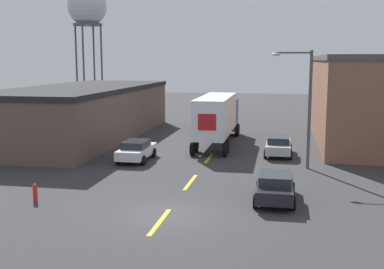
% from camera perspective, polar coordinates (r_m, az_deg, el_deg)
% --- Properties ---
extents(ground_plane, '(160.00, 160.00, 0.00)m').
position_cam_1_polar(ground_plane, '(21.82, -3.18, -9.45)').
color(ground_plane, '#333335').
extents(road_centerline, '(0.20, 17.19, 0.01)m').
position_cam_1_polar(road_centerline, '(27.32, -0.19, -5.66)').
color(road_centerline, gold).
rests_on(road_centerline, ground_plane).
extents(warehouse_left, '(9.01, 23.74, 4.56)m').
position_cam_1_polar(warehouse_left, '(43.56, -12.63, 2.62)').
color(warehouse_left, brown).
rests_on(warehouse_left, ground_plane).
extents(semi_truck, '(2.68, 12.24, 4.01)m').
position_cam_1_polar(semi_truck, '(39.24, 3.10, 2.28)').
color(semi_truck, navy).
rests_on(semi_truck, ground_plane).
extents(parked_car_left_far, '(1.95, 4.25, 1.41)m').
position_cam_1_polar(parked_car_left_far, '(33.13, -6.61, -1.83)').
color(parked_car_left_far, silver).
rests_on(parked_car_left_far, ground_plane).
extents(parked_car_right_mid, '(1.95, 4.25, 1.41)m').
position_cam_1_polar(parked_car_right_mid, '(35.27, 10.19, -1.26)').
color(parked_car_right_mid, '#B2B2B7').
rests_on(parked_car_right_mid, ground_plane).
extents(parked_car_right_near, '(1.95, 4.25, 1.41)m').
position_cam_1_polar(parked_car_right_near, '(23.91, 9.82, -6.07)').
color(parked_car_right_near, black).
rests_on(parked_car_right_near, ground_plane).
extents(water_tower, '(5.95, 5.95, 17.92)m').
position_cam_1_polar(water_tower, '(77.71, -12.31, 14.45)').
color(water_tower, '#47474C').
rests_on(water_tower, ground_plane).
extents(street_lamp, '(2.53, 0.32, 7.44)m').
position_cam_1_polar(street_lamp, '(30.93, 13.23, 3.98)').
color(street_lamp, '#4C4C51').
rests_on(street_lamp, ground_plane).
extents(fire_hydrant, '(0.22, 0.22, 0.89)m').
position_cam_1_polar(fire_hydrant, '(24.77, -18.10, -6.58)').
color(fire_hydrant, red).
rests_on(fire_hydrant, ground_plane).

